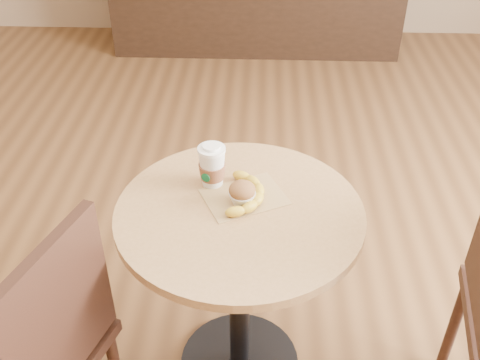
{
  "coord_description": "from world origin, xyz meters",
  "views": [
    {
      "loc": [
        0.05,
        -1.21,
        1.81
      ],
      "look_at": [
        -0.0,
        0.14,
        0.83
      ],
      "focal_mm": 42.0,
      "sensor_mm": 36.0,
      "label": 1
    }
  ],
  "objects_px": {
    "chair_left": "(36,353)",
    "coffee_cup": "(212,167)",
    "muffin": "(242,193)",
    "cafe_table": "(239,258)",
    "banana": "(248,193)"
  },
  "relations": [
    {
      "from": "coffee_cup",
      "to": "muffin",
      "type": "relative_size",
      "value": 1.75
    },
    {
      "from": "cafe_table",
      "to": "muffin",
      "type": "height_order",
      "value": "muffin"
    },
    {
      "from": "chair_left",
      "to": "coffee_cup",
      "type": "distance_m",
      "value": 0.73
    },
    {
      "from": "cafe_table",
      "to": "chair_left",
      "type": "relative_size",
      "value": 0.8
    },
    {
      "from": "coffee_cup",
      "to": "banana",
      "type": "relative_size",
      "value": 0.6
    },
    {
      "from": "cafe_table",
      "to": "coffee_cup",
      "type": "height_order",
      "value": "coffee_cup"
    },
    {
      "from": "coffee_cup",
      "to": "banana",
      "type": "distance_m",
      "value": 0.14
    },
    {
      "from": "banana",
      "to": "muffin",
      "type": "bearing_deg",
      "value": -113.55
    },
    {
      "from": "coffee_cup",
      "to": "cafe_table",
      "type": "bearing_deg",
      "value": -29.79
    },
    {
      "from": "muffin",
      "to": "cafe_table",
      "type": "bearing_deg",
      "value": -103.51
    },
    {
      "from": "muffin",
      "to": "coffee_cup",
      "type": "bearing_deg",
      "value": 135.32
    },
    {
      "from": "coffee_cup",
      "to": "banana",
      "type": "height_order",
      "value": "coffee_cup"
    },
    {
      "from": "cafe_table",
      "to": "muffin",
      "type": "bearing_deg",
      "value": 76.49
    },
    {
      "from": "cafe_table",
      "to": "banana",
      "type": "height_order",
      "value": "banana"
    },
    {
      "from": "cafe_table",
      "to": "chair_left",
      "type": "distance_m",
      "value": 0.66
    }
  ]
}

